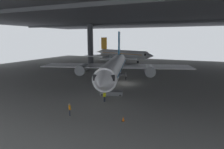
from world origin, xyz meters
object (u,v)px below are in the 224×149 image
airplane_main (114,67)px  airplane_distant (122,54)px  boarding_stairs (112,91)px  crew_worker_near_nose (70,109)px  traffic_cone_orange (123,119)px  crew_worker_by_stairs (104,96)px

airplane_main → airplane_distant: size_ratio=1.18×
boarding_stairs → crew_worker_near_nose: bearing=-95.8°
airplane_main → traffic_cone_orange: 21.43m
airplane_distant → traffic_cone_orange: 61.93m
boarding_stairs → crew_worker_near_nose: (-1.08, -10.67, 0.17)m
crew_worker_near_nose → traffic_cone_orange: (6.76, 1.12, -0.61)m
crew_worker_by_stairs → airplane_main: bearing=106.8°
crew_worker_by_stairs → traffic_cone_orange: size_ratio=2.70×
crew_worker_by_stairs → traffic_cone_orange: bearing=-47.4°
crew_worker_near_nose → airplane_distant: airplane_distant is taller
boarding_stairs → crew_worker_by_stairs: boarding_stairs is taller
airplane_main → traffic_cone_orange: (9.23, -19.08, -3.16)m
airplane_main → crew_worker_by_stairs: 14.31m
traffic_cone_orange → boarding_stairs: bearing=120.7°
traffic_cone_orange → crew_worker_by_stairs: bearing=132.6°
crew_worker_by_stairs → traffic_cone_orange: 7.64m
airplane_distant → crew_worker_by_stairs: bearing=-71.7°
airplane_main → boarding_stairs: 10.53m
boarding_stairs → crew_worker_by_stairs: 3.99m
crew_worker_near_nose → crew_worker_by_stairs: (1.60, 6.71, 0.01)m
boarding_stairs → airplane_distant: bearing=109.1°
airplane_main → traffic_cone_orange: size_ratio=59.84×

